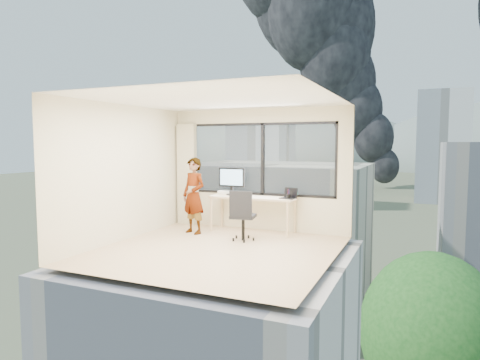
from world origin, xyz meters
The scene contains 25 objects.
floor centered at (0.00, 0.00, 0.00)m, with size 4.00×4.00×0.01m, color tan.
ceiling centered at (0.00, 0.00, 2.60)m, with size 4.00×4.00×0.01m, color white.
wall_front centered at (0.00, -2.00, 1.30)m, with size 4.00×0.01×2.60m, color beige.
wall_left centered at (-2.00, 0.00, 1.30)m, with size 0.01×4.00×2.60m, color beige.
wall_right centered at (2.00, 0.00, 1.30)m, with size 0.01×4.00×2.60m, color beige.
window_wall centered at (0.05, 2.00, 1.52)m, with size 3.30×0.16×1.55m, color black, non-canonical shape.
curtain centered at (-1.72, 1.88, 1.15)m, with size 0.45×0.14×2.30m, color beige.
desk centered at (0.00, 1.66, 0.38)m, with size 1.80×0.60×0.75m, color beige.
chair centered at (0.13, 0.85, 0.50)m, with size 0.51×0.51×1.00m, color black, non-canonical shape.
person centered at (-1.06, 1.04, 0.79)m, with size 0.57×0.38×1.57m, color #2D2D33.
monitor centered at (-0.52, 1.74, 1.05)m, with size 0.60×0.13×0.60m, color black, non-canonical shape.
game_console centered at (-0.75, 1.88, 0.78)m, with size 0.28×0.23×0.07m, color white.
laptop centered at (0.78, 1.63, 0.85)m, with size 0.31×0.32×0.20m, color black, non-canonical shape.
cellphone centered at (-0.21, 1.53, 0.76)m, with size 0.10×0.05×0.01m, color black.
pen_cup centered at (0.80, 1.61, 0.80)m, with size 0.08×0.08×0.09m, color black.
handbag centered at (0.80, 1.82, 0.85)m, with size 0.27×0.14×0.21m, color #0B4441.
exterior_ground centered at (0.00, 120.00, -14.00)m, with size 400.00×400.00×0.04m, color #515B3D.
near_bldg_a centered at (-9.00, 30.00, -7.00)m, with size 16.00×12.00×14.00m, color beige.
far_tower_a centered at (-35.00, 95.00, 0.00)m, with size 14.00×14.00×28.00m, color silver.
far_tower_b centered at (8.00, 120.00, 1.00)m, with size 13.00×13.00×30.00m, color silver.
far_tower_d centered at (-60.00, 150.00, -3.00)m, with size 16.00×14.00×22.00m, color silver.
hill_a centered at (-120.00, 320.00, -14.00)m, with size 288.00×216.00×90.00m, color slate.
tree_a centered at (-16.00, 22.00, -10.00)m, with size 7.00×7.00×8.00m, color #1B511B, non-canonical shape.
tree_b centered at (4.00, 18.00, -9.50)m, with size 7.60×7.60×9.00m, color #1B511B, non-canonical shape.
smoke_plume_a centered at (-10.00, 150.00, 39.00)m, with size 40.00×24.00×90.00m, color black, non-canonical shape.
Camera 1 is at (3.25, -6.44, 1.85)m, focal length 31.33 mm.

